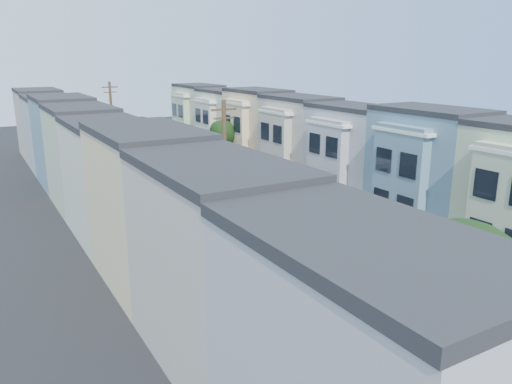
{
  "coord_description": "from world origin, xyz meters",
  "views": [
    {
      "loc": [
        -19.33,
        -24.23,
        12.54
      ],
      "look_at": [
        -0.19,
        8.81,
        2.2
      ],
      "focal_mm": 35.0,
      "sensor_mm": 36.0,
      "label": 1
    }
  ],
  "objects_px": {
    "tree_a": "(456,291)",
    "tree_e": "(101,127)",
    "tree_b": "(280,211)",
    "parked_left_c": "(266,261)",
    "parked_left_b": "(329,304)",
    "parked_right_a": "(466,267)",
    "tree_far_r": "(223,134)",
    "utility_pole_near": "(225,184)",
    "fedex_truck": "(249,185)",
    "parked_left_d": "(182,206)",
    "lead_sedan": "(226,179)",
    "parked_right_d": "(213,162)",
    "tree_d": "(140,143)",
    "utility_pole_far": "(113,131)",
    "parked_right_c": "(255,180)",
    "tree_c": "(203,182)",
    "parked_right_b": "(393,237)"
  },
  "relations": [
    {
      "from": "tree_a",
      "to": "tree_e",
      "type": "xyz_separation_m",
      "value": [
        0.0,
        47.82,
        -0.27
      ]
    },
    {
      "from": "tree_b",
      "to": "tree_e",
      "type": "bearing_deg",
      "value": 90.0
    },
    {
      "from": "tree_b",
      "to": "tree_e",
      "type": "height_order",
      "value": "tree_b"
    },
    {
      "from": "tree_e",
      "to": "parked_left_c",
      "type": "relative_size",
      "value": 1.66
    },
    {
      "from": "tree_a",
      "to": "tree_b",
      "type": "bearing_deg",
      "value": 90.0
    },
    {
      "from": "parked_left_b",
      "to": "parked_right_a",
      "type": "xyz_separation_m",
      "value": [
        9.8,
        -0.36,
        -0.04
      ]
    },
    {
      "from": "tree_far_r",
      "to": "utility_pole_near",
      "type": "relative_size",
      "value": 0.53
    },
    {
      "from": "fedex_truck",
      "to": "parked_left_c",
      "type": "height_order",
      "value": "fedex_truck"
    },
    {
      "from": "parked_left_d",
      "to": "parked_left_c",
      "type": "bearing_deg",
      "value": -84.03
    },
    {
      "from": "lead_sedan",
      "to": "parked_right_d",
      "type": "xyz_separation_m",
      "value": [
        2.41,
        8.27,
        -0.02
      ]
    },
    {
      "from": "tree_d",
      "to": "utility_pole_far",
      "type": "bearing_deg",
      "value": 89.99
    },
    {
      "from": "tree_a",
      "to": "parked_left_d",
      "type": "height_order",
      "value": "tree_a"
    },
    {
      "from": "parked_right_c",
      "to": "parked_right_d",
      "type": "distance_m",
      "value": 9.93
    },
    {
      "from": "parked_left_c",
      "to": "parked_right_a",
      "type": "distance_m",
      "value": 11.7
    },
    {
      "from": "parked_left_b",
      "to": "fedex_truck",
      "type": "bearing_deg",
      "value": 72.76
    },
    {
      "from": "tree_c",
      "to": "tree_d",
      "type": "distance_m",
      "value": 13.61
    },
    {
      "from": "lead_sedan",
      "to": "parked_left_b",
      "type": "xyz_separation_m",
      "value": [
        -7.39,
        -26.01,
        -0.07
      ]
    },
    {
      "from": "tree_a",
      "to": "tree_far_r",
      "type": "bearing_deg",
      "value": 73.17
    },
    {
      "from": "tree_far_r",
      "to": "tree_c",
      "type": "bearing_deg",
      "value": -119.19
    },
    {
      "from": "tree_e",
      "to": "lead_sedan",
      "type": "relative_size",
      "value": 1.6
    },
    {
      "from": "tree_far_r",
      "to": "parked_left_c",
      "type": "distance_m",
      "value": 31.89
    },
    {
      "from": "parked_left_b",
      "to": "parked_left_d",
      "type": "distance_m",
      "value": 19.43
    },
    {
      "from": "parked_left_c",
      "to": "tree_a",
      "type": "bearing_deg",
      "value": -94.41
    },
    {
      "from": "utility_pole_near",
      "to": "parked_left_d",
      "type": "relative_size",
      "value": 2.02
    },
    {
      "from": "lead_sedan",
      "to": "tree_a",
      "type": "bearing_deg",
      "value": -104.98
    },
    {
      "from": "parked_right_b",
      "to": "parked_right_d",
      "type": "height_order",
      "value": "parked_right_d"
    },
    {
      "from": "parked_right_d",
      "to": "utility_pole_far",
      "type": "bearing_deg",
      "value": -176.63
    },
    {
      "from": "fedex_truck",
      "to": "lead_sedan",
      "type": "xyz_separation_m",
      "value": [
        1.15,
        6.73,
        -0.96
      ]
    },
    {
      "from": "parked_left_c",
      "to": "parked_right_b",
      "type": "relative_size",
      "value": 0.97
    },
    {
      "from": "tree_far_r",
      "to": "parked_right_c",
      "type": "relative_size",
      "value": 1.19
    },
    {
      "from": "utility_pole_near",
      "to": "parked_right_d",
      "type": "bearing_deg",
      "value": 66.43
    },
    {
      "from": "tree_b",
      "to": "tree_e",
      "type": "distance_m",
      "value": 37.27
    },
    {
      "from": "tree_d",
      "to": "utility_pole_far",
      "type": "xyz_separation_m",
      "value": [
        0.0,
        9.12,
        0.01
      ]
    },
    {
      "from": "tree_a",
      "to": "parked_left_d",
      "type": "xyz_separation_m",
      "value": [
        1.4,
        27.53,
        -4.46
      ]
    },
    {
      "from": "tree_far_r",
      "to": "parked_right_c",
      "type": "height_order",
      "value": "tree_far_r"
    },
    {
      "from": "parked_right_a",
      "to": "parked_right_d",
      "type": "height_order",
      "value": "parked_right_d"
    },
    {
      "from": "utility_pole_near",
      "to": "parked_right_a",
      "type": "relative_size",
      "value": 2.55
    },
    {
      "from": "parked_right_a",
      "to": "parked_right_c",
      "type": "xyz_separation_m",
      "value": [
        0.0,
        24.71,
        0.02
      ]
    },
    {
      "from": "tree_c",
      "to": "parked_left_c",
      "type": "distance_m",
      "value": 7.13
    },
    {
      "from": "tree_b",
      "to": "utility_pole_near",
      "type": "distance_m",
      "value": 6.16
    },
    {
      "from": "parked_left_b",
      "to": "parked_left_d",
      "type": "relative_size",
      "value": 0.93
    },
    {
      "from": "utility_pole_far",
      "to": "lead_sedan",
      "type": "distance_m",
      "value": 13.07
    },
    {
      "from": "utility_pole_far",
      "to": "parked_right_b",
      "type": "bearing_deg",
      "value": -68.97
    },
    {
      "from": "tree_a",
      "to": "parked_left_d",
      "type": "relative_size",
      "value": 1.53
    },
    {
      "from": "fedex_truck",
      "to": "parked_right_b",
      "type": "distance_m",
      "value": 14.3
    },
    {
      "from": "tree_d",
      "to": "parked_left_c",
      "type": "height_order",
      "value": "tree_d"
    },
    {
      "from": "tree_d",
      "to": "tree_far_r",
      "type": "distance_m",
      "value": 16.64
    },
    {
      "from": "parked_right_b",
      "to": "tree_e",
      "type": "bearing_deg",
      "value": 110.96
    },
    {
      "from": "utility_pole_far",
      "to": "parked_right_a",
      "type": "relative_size",
      "value": 2.55
    },
    {
      "from": "tree_far_r",
      "to": "fedex_truck",
      "type": "height_order",
      "value": "tree_far_r"
    }
  ]
}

